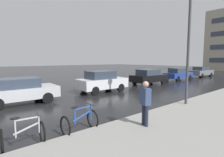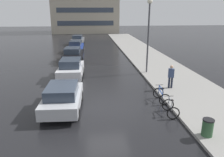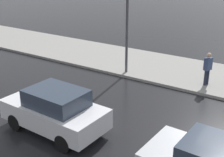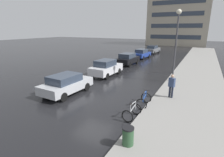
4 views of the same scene
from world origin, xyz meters
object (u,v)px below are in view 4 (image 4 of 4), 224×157
Objects in this scene: streetlamp at (177,35)px; car_black at (128,59)px; car_grey at (153,49)px; pedestrian at (172,85)px; bicycle_nearest at (132,112)px; bicycle_second at (144,100)px; car_white at (106,68)px; car_blue at (142,54)px; trash_bin at (128,137)px; car_silver at (66,84)px.

car_black is at bearing 141.12° from streetlamp.
pedestrian reaches higher than car_grey.
pedestrian is at bearing 69.74° from bicycle_nearest.
car_white reaches higher than bicycle_second.
trash_bin is (6.76, -21.81, -0.31)m from car_blue.
trash_bin is (-0.04, -10.44, -3.75)m from streetlamp.
bicycle_nearest is at bearing -11.86° from car_silver.
car_grey reaches higher than bicycle_second.
streetlamp reaches higher than car_white.
car_black is 12.60m from car_grey.
car_silver is at bearing -89.38° from car_blue.
car_blue reaches higher than trash_bin.
streetlamp is at bearing 45.98° from car_silver.
car_white is (-5.77, 7.20, 0.46)m from bicycle_nearest.
car_grey is 23.57m from pedestrian.
car_white reaches higher than trash_bin.
car_black is 12.28m from pedestrian.
trash_bin is at bearing -28.76° from car_silver.
car_silver is at bearing -174.25° from bicycle_second.
bicycle_nearest is 0.29× the size of car_black.
car_blue reaches higher than car_silver.
pedestrian reaches higher than bicycle_second.
car_blue is at bearing 109.08° from bicycle_second.
car_blue is at bearing -89.83° from car_grey.
car_black reaches higher than bicycle_nearest.
bicycle_second is 0.27× the size of car_grey.
bicycle_second is 13.25m from car_black.
bicycle_second is 5.94m from car_silver.
trash_bin is at bearing -66.92° from car_black.
car_grey is (-0.02, 6.74, 0.01)m from car_blue.
car_silver is at bearing -134.02° from streetlamp.
pedestrian is (7.17, -3.41, 0.17)m from car_white.
trash_bin is at bearing -55.70° from car_white.
streetlamp is at bearing 7.41° from car_white.
pedestrian is (7.41, -22.38, 0.22)m from car_grey.
pedestrian is at bearing -52.77° from car_black.
car_blue is at bearing 91.05° from car_white.
bicycle_nearest is 0.27× the size of car_grey.
trash_bin is (6.78, -28.55, -0.32)m from car_grey.
car_blue reaches higher than bicycle_second.
car_blue is (-0.20, 18.20, -0.00)m from car_silver.
car_silver is 1.02× the size of car_white.
car_black is 0.99× the size of car_blue.
car_blue is (-0.22, 12.22, -0.06)m from car_white.
car_blue is at bearing 107.23° from trash_bin.
car_black is at bearing 127.23° from pedestrian.
car_white is 11.61m from trash_bin.
streetlamp is at bearing 89.80° from trash_bin.
trash_bin is (6.54, -9.58, -0.38)m from car_white.
car_silver is at bearing 151.24° from trash_bin.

